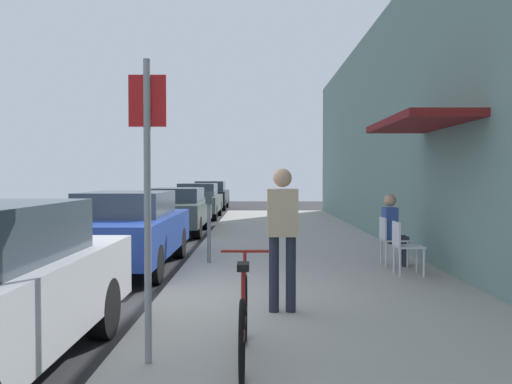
# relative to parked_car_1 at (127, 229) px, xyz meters

# --- Properties ---
(ground_plane) EXTENTS (60.00, 60.00, 0.00)m
(ground_plane) POSITION_rel_parked_car_1_xyz_m (1.10, -2.77, -0.75)
(ground_plane) COLOR #2D2D30
(sidewalk_slab) EXTENTS (4.50, 32.00, 0.12)m
(sidewalk_slab) POSITION_rel_parked_car_1_xyz_m (3.35, -0.77, -0.69)
(sidewalk_slab) COLOR #9E9B93
(sidewalk_slab) RESTS_ON ground_plane
(building_facade) EXTENTS (1.40, 32.00, 5.86)m
(building_facade) POSITION_rel_parked_car_1_xyz_m (5.75, -0.77, 2.18)
(building_facade) COLOR gray
(building_facade) RESTS_ON ground_plane
(parked_car_1) EXTENTS (1.80, 4.40, 1.44)m
(parked_car_1) POSITION_rel_parked_car_1_xyz_m (0.00, 0.00, 0.00)
(parked_car_1) COLOR navy
(parked_car_1) RESTS_ON ground_plane
(parked_car_2) EXTENTS (1.80, 4.40, 1.38)m
(parked_car_2) POSITION_rel_parked_car_1_xyz_m (0.00, 6.13, -0.02)
(parked_car_2) COLOR #47514C
(parked_car_2) RESTS_ON ground_plane
(parked_car_3) EXTENTS (1.80, 4.40, 1.45)m
(parked_car_3) POSITION_rel_parked_car_1_xyz_m (-0.00, 12.11, -0.00)
(parked_car_3) COLOR #47514C
(parked_car_3) RESTS_ON ground_plane
(parked_car_4) EXTENTS (1.80, 4.40, 1.49)m
(parked_car_4) POSITION_rel_parked_car_1_xyz_m (0.00, 18.11, 0.02)
(parked_car_4) COLOR black
(parked_car_4) RESTS_ON ground_plane
(parking_meter) EXTENTS (0.12, 0.10, 1.32)m
(parking_meter) POSITION_rel_parked_car_1_xyz_m (1.55, -0.04, 0.14)
(parking_meter) COLOR slate
(parking_meter) RESTS_ON sidewalk_slab
(street_sign) EXTENTS (0.32, 0.06, 2.60)m
(street_sign) POSITION_rel_parked_car_1_xyz_m (1.50, -5.30, 0.89)
(street_sign) COLOR gray
(street_sign) RESTS_ON sidewalk_slab
(bicycle_0) EXTENTS (0.46, 1.71, 0.90)m
(bicycle_0) POSITION_rel_parked_car_1_xyz_m (2.32, -5.24, -0.27)
(bicycle_0) COLOR black
(bicycle_0) RESTS_ON sidewalk_slab
(cafe_chair_0) EXTENTS (0.44, 0.44, 0.87)m
(cafe_chair_0) POSITION_rel_parked_car_1_xyz_m (4.84, -1.24, -0.13)
(cafe_chair_0) COLOR silver
(cafe_chair_0) RESTS_ON sidewalk_slab
(cafe_chair_1) EXTENTS (0.44, 0.44, 0.87)m
(cafe_chair_1) POSITION_rel_parked_car_1_xyz_m (4.84, -0.33, -0.13)
(cafe_chair_1) COLOR silver
(cafe_chair_1) RESTS_ON sidewalk_slab
(seated_patron_1) EXTENTS (0.43, 0.36, 1.29)m
(seated_patron_1) POSITION_rel_parked_car_1_xyz_m (4.90, -0.33, 0.07)
(seated_patron_1) COLOR #232838
(seated_patron_1) RESTS_ON sidewalk_slab
(pedestrian_standing) EXTENTS (0.36, 0.22, 1.70)m
(pedestrian_standing) POSITION_rel_parked_car_1_xyz_m (2.74, -3.59, 0.37)
(pedestrian_standing) COLOR #232838
(pedestrian_standing) RESTS_ON sidewalk_slab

